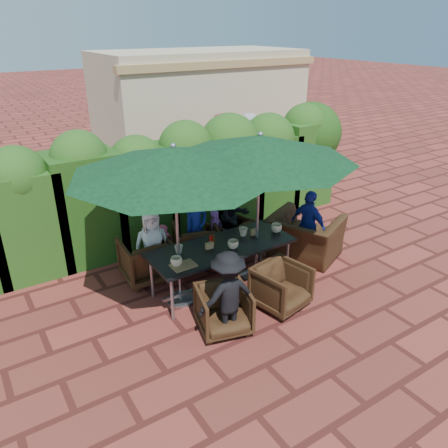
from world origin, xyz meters
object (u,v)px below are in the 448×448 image
chair_far_right (231,235)px  chair_end_right (305,230)px  chair_near_left (224,308)px  umbrella_left (174,161)px  chair_far_left (146,257)px  chair_far_mid (196,242)px  chair_near_right (281,285)px  dining_table (222,250)px  umbrella_right (260,148)px

chair_far_right → chair_end_right: size_ratio=0.60×
chair_far_right → chair_near_left: bearing=36.2°
umbrella_left → chair_far_left: umbrella_left is taller
chair_far_mid → chair_near_right: 1.90m
dining_table → chair_far_right: size_ratio=3.20×
chair_far_right → chair_near_left: chair_far_right is taller
chair_far_left → chair_end_right: (2.71, -0.83, 0.13)m
dining_table → umbrella_right: bearing=-4.9°
chair_near_left → chair_near_right: 1.02m
umbrella_left → chair_end_right: (2.54, 0.04, -1.69)m
chair_near_left → chair_far_mid: bearing=86.6°
chair_far_mid → chair_near_right: chair_far_mid is taller
chair_far_left → chair_near_right: chair_far_left is taller
dining_table → chair_far_left: (-0.90, 0.90, -0.28)m
umbrella_right → chair_near_left: size_ratio=4.11×
chair_far_left → umbrella_left: bearing=104.6°
umbrella_left → umbrella_right: size_ratio=1.00×
chair_far_left → chair_far_mid: chair_far_left is taller
dining_table → chair_far_mid: 0.99m
dining_table → umbrella_left: (-0.73, 0.03, 1.54)m
dining_table → umbrella_left: umbrella_left is taller
dining_table → chair_far_mid: chair_far_mid is taller
chair_far_left → chair_near_right: 2.27m
umbrella_left → chair_near_left: (0.18, -0.95, -1.86)m
umbrella_left → chair_near_left: size_ratio=4.12×
chair_far_right → chair_near_right: size_ratio=0.99×
umbrella_right → chair_end_right: umbrella_right is taller
umbrella_left → umbrella_right: bearing=-3.6°
dining_table → chair_near_right: (0.47, -0.91, -0.31)m
chair_near_left → umbrella_left: bearing=115.9°
dining_table → umbrella_left: bearing=177.6°
chair_far_mid → chair_far_right: (0.70, -0.06, -0.03)m
chair_far_left → umbrella_right: bearing=152.0°
chair_far_left → chair_near_left: chair_far_left is taller
dining_table → chair_near_left: 1.12m
chair_far_left → chair_far_right: 1.67m
dining_table → chair_near_left: dining_table is taller
chair_far_left → chair_near_right: bearing=130.8°
umbrella_right → chair_end_right: bearing=6.1°
chair_end_right → chair_near_left: bearing=88.2°
umbrella_right → umbrella_left: bearing=176.4°
dining_table → umbrella_right: 1.67m
chair_far_left → chair_far_mid: size_ratio=1.01×
chair_far_right → chair_near_left: 2.24m
chair_far_right → dining_table: bearing=31.5°
dining_table → chair_near_left: (-0.55, -0.92, -0.32)m
chair_near_right → chair_end_right: (1.35, 0.98, 0.16)m
chair_far_mid → chair_far_right: chair_far_mid is taller
dining_table → chair_end_right: chair_end_right is taller
chair_near_left → chair_near_right: (1.02, 0.00, 0.01)m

